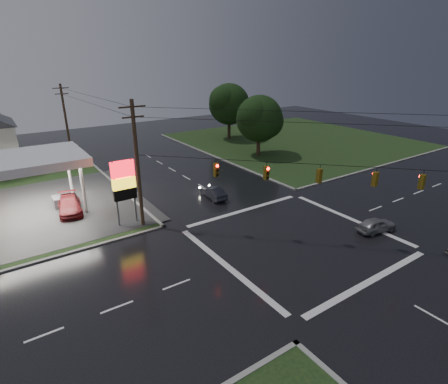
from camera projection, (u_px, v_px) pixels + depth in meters
ground at (296, 239)px, 28.88m from camera, size 120.00×120.00×0.00m
grass_ne at (296, 140)px, 62.52m from camera, size 36.00×36.00×0.08m
pylon_sign at (124, 182)px, 30.03m from camera, size 2.00×0.35×6.00m
utility_pole_nw at (137, 164)px, 29.16m from camera, size 2.20×0.32×11.00m
utility_pole_n at (66, 119)px, 51.22m from camera, size 2.20×0.32×10.50m
traffic_signals at (303, 164)px, 26.53m from camera, size 26.87×26.87×1.47m
tree_ne_near at (260, 119)px, 51.22m from camera, size 7.99×6.80×8.98m
tree_ne_far at (230, 104)px, 61.82m from camera, size 8.46×7.20×9.80m
car_north at (213, 192)px, 37.04m from camera, size 1.59×3.89×1.25m
car_crossing at (376, 225)px, 29.97m from camera, size 3.80×2.07×1.23m
car_pump at (70, 205)px, 33.55m from camera, size 2.76×5.33×1.48m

